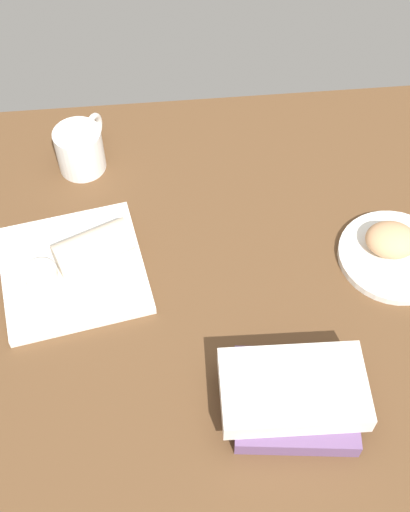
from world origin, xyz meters
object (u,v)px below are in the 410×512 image
(round_plate, at_px, (394,256))
(square_plate, at_px, (73,270))
(sauce_cup, at_px, (41,275))
(breakfast_wrap, at_px, (93,247))
(coffee_mug, at_px, (81,148))
(scone_pastry, at_px, (391,240))
(book_stack, at_px, (294,394))

(round_plate, xyz_separation_m, square_plate, (-0.55, 0.02, 0.00))
(square_plate, xyz_separation_m, sauce_cup, (-0.05, -0.02, 0.02))
(sauce_cup, bearing_deg, breakfast_wrap, 22.45)
(sauce_cup, xyz_separation_m, coffee_mug, (0.06, 0.27, 0.02))
(square_plate, height_order, sauce_cup, sauce_cup)
(square_plate, relative_size, breakfast_wrap, 1.82)
(breakfast_wrap, distance_m, coffee_mug, 0.24)
(scone_pastry, bearing_deg, square_plate, 178.80)
(scone_pastry, relative_size, square_plate, 0.37)
(sauce_cup, relative_size, breakfast_wrap, 0.43)
(round_plate, height_order, book_stack, book_stack)
(breakfast_wrap, xyz_separation_m, coffee_mug, (-0.02, 0.24, -0.00))
(coffee_mug, bearing_deg, square_plate, -93.47)
(coffee_mug, bearing_deg, breakfast_wrap, -84.24)
(round_plate, height_order, square_plate, square_plate)
(square_plate, relative_size, book_stack, 1.10)
(scone_pastry, bearing_deg, breakfast_wrap, 176.87)
(round_plate, xyz_separation_m, scone_pastry, (-0.01, 0.01, 0.03))
(square_plate, distance_m, coffee_mug, 0.26)
(breakfast_wrap, height_order, book_stack, breakfast_wrap)
(round_plate, bearing_deg, coffee_mug, 152.66)
(round_plate, bearing_deg, book_stack, -131.94)
(square_plate, relative_size, sauce_cup, 4.26)
(square_plate, distance_m, breakfast_wrap, 0.06)
(scone_pastry, bearing_deg, sauce_cup, -179.14)
(square_plate, xyz_separation_m, book_stack, (0.33, -0.27, 0.03))
(round_plate, height_order, scone_pastry, scone_pastry)
(square_plate, bearing_deg, round_plate, -2.50)
(sauce_cup, xyz_separation_m, breakfast_wrap, (0.09, 0.04, 0.02))
(square_plate, xyz_separation_m, breakfast_wrap, (0.04, 0.02, 0.04))
(breakfast_wrap, relative_size, book_stack, 0.60)
(round_plate, height_order, sauce_cup, sauce_cup)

